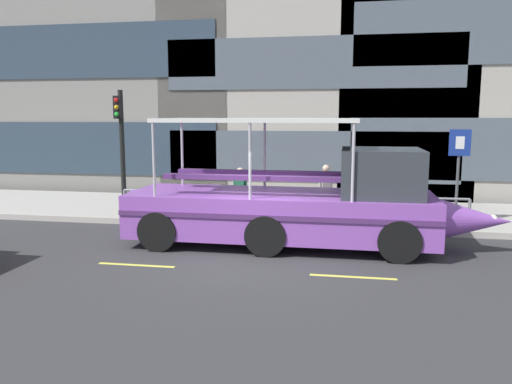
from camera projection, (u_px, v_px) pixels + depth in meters
name	position (u px, v px, depth m)	size (l,w,h in m)	color
ground_plane	(249.00, 258.00, 11.98)	(120.00, 120.00, 0.00)	#333335
sidewalk	(280.00, 211.00, 17.42)	(32.00, 4.80, 0.18)	#A8A59E
curb_edge	(269.00, 226.00, 14.99)	(32.00, 0.18, 0.18)	#B2ADA3
lane_centreline	(241.00, 271.00, 10.99)	(25.80, 0.12, 0.01)	#DBD64C
curb_guardrail	(287.00, 203.00, 15.14)	(10.44, 0.09, 0.87)	gray
traffic_light_pole	(121.00, 139.00, 16.30)	(0.24, 0.46, 3.97)	black
parking_sign	(459.00, 160.00, 14.66)	(0.60, 0.12, 2.77)	#4C4F54
duck_tour_boat	(303.00, 205.00, 12.96)	(9.67, 2.55, 3.27)	purple
pedestrian_near_bow	(421.00, 190.00, 15.09)	(0.40, 0.30, 1.59)	black
pedestrian_mid_left	(326.00, 185.00, 16.03)	(0.42, 0.30, 1.63)	black
pedestrian_mid_right	(240.00, 187.00, 15.96)	(0.45, 0.21, 1.55)	#1E2338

